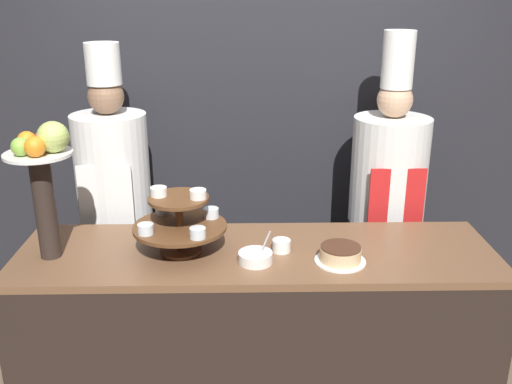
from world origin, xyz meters
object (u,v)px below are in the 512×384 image
Objects in this scene: tiered_stand at (180,221)px; cake_round at (340,255)px; chef_left at (115,195)px; fruit_pedestal at (43,170)px; cup_white at (281,246)px; chef_center_left at (387,196)px; serving_bowl_near at (255,257)px.

cake_round is (0.71, -0.12, -0.12)m from tiered_stand.
chef_left is at bearing 146.93° from cake_round.
cup_white is at bearing 1.74° from fruit_pedestal.
fruit_pedestal is 1.33m from cake_round.
fruit_pedestal is 0.33× the size of chef_center_left.
cake_round is 1.49× the size of serving_bowl_near.
serving_bowl_near is 0.08× the size of chef_left.
chef_center_left is at bearing 21.78° from fruit_pedestal.
chef_left reaches higher than cake_round.
cup_white is at bearing -135.12° from chef_center_left.
fruit_pedestal is 0.98m from serving_bowl_near.
chef_center_left reaches higher than tiered_stand.
fruit_pedestal is at bearing 176.29° from cake_round.
fruit_pedestal reaches higher than serving_bowl_near.
chef_left is at bearing 136.11° from serving_bowl_near.
tiered_stand is at bearing 3.30° from fruit_pedestal.
chef_left is at bearing 180.00° from chef_center_left.
tiered_stand is 2.80× the size of serving_bowl_near.
chef_left reaches higher than tiered_stand.
chef_center_left is at bearing 44.88° from cup_white.
tiered_stand is 0.69× the size of fruit_pedestal.
serving_bowl_near is at bearing -5.04° from fruit_pedestal.
cake_round is at bearing -33.07° from chef_left.
serving_bowl_near is at bearing 179.55° from cake_round.
tiered_stand is 0.23× the size of chef_center_left.
chef_center_left is (0.38, 0.75, -0.00)m from cake_round.
cup_white is 0.04× the size of chef_center_left.
chef_left is (-0.43, 0.63, -0.11)m from tiered_stand.
cake_round is at bearing -3.71° from fruit_pedestal.
cup_white is 0.16m from serving_bowl_near.
chef_left reaches higher than fruit_pedestal.
cake_round is 0.84m from chef_center_left.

